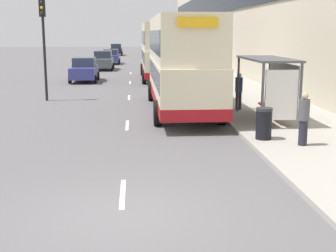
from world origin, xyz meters
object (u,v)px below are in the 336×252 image
Objects in this scene: car_0 at (111,57)px; pedestrian_1 at (239,91)px; pedestrian_3 at (285,90)px; double_decker_bus_ahead at (159,50)px; litter_bin at (264,123)px; car_1 at (116,50)px; bus_shelter at (273,77)px; car_2 at (84,70)px; traffic_light_far_kerb at (43,32)px; pedestrian_2 at (304,118)px; double_decker_bus_near at (182,62)px; car_3 at (103,61)px.

car_0 is 2.55× the size of pedestrian_1.
pedestrian_3 reaches higher than car_0.
pedestrian_1 reaches higher than car_0.
double_decker_bus_ahead reaches higher than car_0.
pedestrian_1 is 6.08m from litter_bin.
car_1 is 2.39× the size of pedestrian_1.
pedestrian_3 is at bearing 64.20° from bus_shelter.
litter_bin is (-0.50, -6.05, -0.34)m from pedestrian_1.
car_2 is 10.35m from traffic_light_far_kerb.
pedestrian_1 is 1.06× the size of pedestrian_3.
pedestrian_2 is at bearing -103.56° from pedestrian_3.
bus_shelter is 0.39× the size of double_decker_bus_near.
litter_bin is (-1.22, -3.19, -1.21)m from bus_shelter.
double_decker_bus_ahead is 2.46× the size of car_0.
bus_shelter is 0.92× the size of car_3.
bus_shelter is 57.65m from car_1.
pedestrian_1 is at bearing 120.48° from car_2.
car_1 is at bearing 98.20° from bus_shelter.
car_1 is 60.65m from litter_bin.
double_decker_bus_near reaches higher than pedestrian_3.
car_3 is at bearing 101.74° from double_decker_bus_near.
pedestrian_1 is at bearing -79.94° from double_decker_bus_ahead.
bus_shelter is at bearing 118.03° from car_2.
car_3 is 4.37× the size of litter_bin.
bus_shelter is 2.52× the size of pedestrian_2.
double_decker_bus_ahead is at bearing 90.70° from double_decker_bus_near.
pedestrian_1 is at bearing -172.87° from pedestrian_3.
traffic_light_far_kerb is at bearing -120.92° from double_decker_bus_ahead.
litter_bin is 14.07m from traffic_light_far_kerb.
double_decker_bus_near is at bearing 112.90° from car_2.
pedestrian_1 is 7.00m from pedestrian_2.
car_0 is 4.13× the size of litter_bin.
litter_bin is at bearing 99.78° from car_0.
pedestrian_1 is (2.76, -15.58, -1.28)m from double_decker_bus_ahead.
car_3 is (-0.23, -28.94, 0.01)m from car_1.
bus_shelter reaches higher than litter_bin.
car_0 is at bearing -93.06° from car_2.
pedestrian_2 is (8.21, -32.24, 0.09)m from car_3.
pedestrian_1 is 1.02× the size of pedestrian_2.
bus_shelter is at bearing 102.43° from car_0.
pedestrian_3 is at bearing -71.90° from double_decker_bus_ahead.
bus_shelter reaches higher than car_1.
car_2 reaches higher than car_0.
bus_shelter is 4.22m from pedestrian_2.
car_3 is (-0.34, -8.66, 0.06)m from car_0.
car_0 is 34.71m from pedestrian_1.
car_2 is at bearing 86.29° from car_3.
car_1 is at bearing 97.44° from pedestrian_2.
bus_shelter reaches higher than pedestrian_1.
traffic_light_far_kerb is at bearing 86.00° from car_0.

